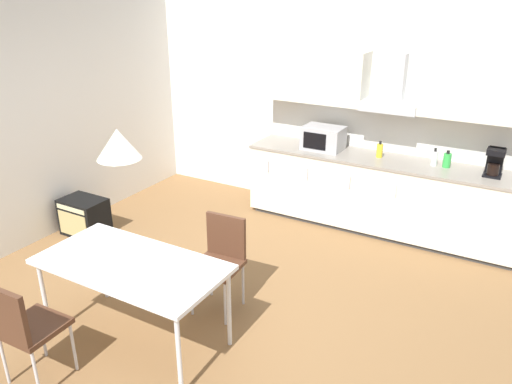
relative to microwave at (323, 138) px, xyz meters
name	(u,v)px	position (x,y,z in m)	size (l,w,h in m)	color
ground_plane	(202,321)	(-0.04, -2.56, -1.04)	(7.59, 8.62, 0.02)	brown
wall_back	(333,100)	(-0.04, 0.37, 0.39)	(6.07, 0.10, 2.84)	silver
kitchen_counter	(379,194)	(0.75, 0.00, -0.58)	(3.21, 0.66, 0.89)	#333333
backsplash_tile	(392,132)	(0.75, 0.30, 0.10)	(3.19, 0.02, 0.49)	silver
upper_wall_cabinets	(394,83)	(0.75, 0.15, 0.70)	(3.19, 0.40, 0.62)	silver
microwave	(323,138)	(0.00, 0.00, 0.00)	(0.48, 0.35, 0.28)	#ADADB2
coffee_maker	(495,162)	(1.91, 0.03, 0.01)	(0.18, 0.19, 0.30)	black
bottle_white	(434,158)	(1.31, 0.05, -0.06)	(0.07, 0.07, 0.20)	white
bottle_green	(447,160)	(1.44, 0.06, -0.06)	(0.08, 0.08, 0.19)	green
bottle_yellow	(380,150)	(0.69, 0.03, -0.06)	(0.07, 0.07, 0.19)	yellow
dining_table	(132,268)	(-0.34, -3.03, -0.34)	(1.51, 0.77, 0.74)	white
chair_far_right	(221,254)	(-0.01, -2.26, -0.50)	(0.43, 0.43, 0.87)	#4C2D1E
chair_near_left	(22,324)	(-0.68, -3.79, -0.50)	(0.41, 0.41, 0.87)	#4C2D1E
guitar_amp	(84,217)	(-2.22, -1.86, -0.81)	(0.52, 0.37, 0.44)	black
pendant_lamp	(118,144)	(-0.34, -3.03, 0.67)	(0.32, 0.32, 0.22)	silver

